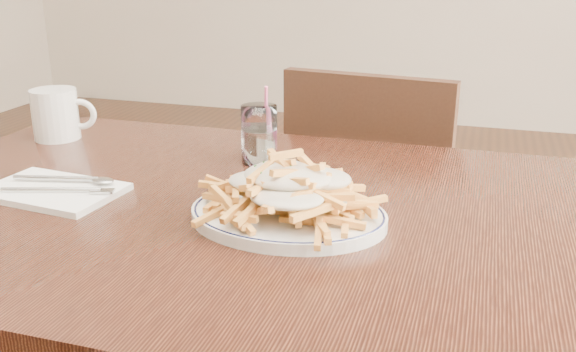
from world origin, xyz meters
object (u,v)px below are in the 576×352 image
(chair_far, at_px, (374,215))
(water_glass, at_px, (259,138))
(table, at_px, (234,248))
(loaded_fries, at_px, (288,184))
(fries_plate, at_px, (288,215))
(coffee_mug, at_px, (57,114))

(chair_far, distance_m, water_glass, 0.55)
(water_glass, bearing_deg, table, -82.04)
(loaded_fries, bearing_deg, fries_plate, -90.00)
(chair_far, bearing_deg, water_glass, -108.94)
(table, distance_m, water_glass, 0.24)
(fries_plate, bearing_deg, loaded_fries, 90.00)
(chair_far, distance_m, fries_plate, 0.73)
(loaded_fries, bearing_deg, chair_far, 88.54)
(table, relative_size, chair_far, 1.39)
(chair_far, height_order, loaded_fries, chair_far)
(fries_plate, height_order, loaded_fries, loaded_fries)
(loaded_fries, bearing_deg, water_glass, 118.00)
(coffee_mug, bearing_deg, loaded_fries, -25.07)
(chair_far, relative_size, loaded_fries, 2.93)
(chair_far, bearing_deg, fries_plate, -91.46)
(chair_far, height_order, fries_plate, chair_far)
(fries_plate, relative_size, water_glass, 2.08)
(table, relative_size, loaded_fries, 4.09)
(fries_plate, bearing_deg, table, 156.53)
(table, xyz_separation_m, coffee_mug, (-0.48, 0.23, 0.13))
(fries_plate, relative_size, loaded_fries, 1.02)
(table, height_order, coffee_mug, coffee_mug)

